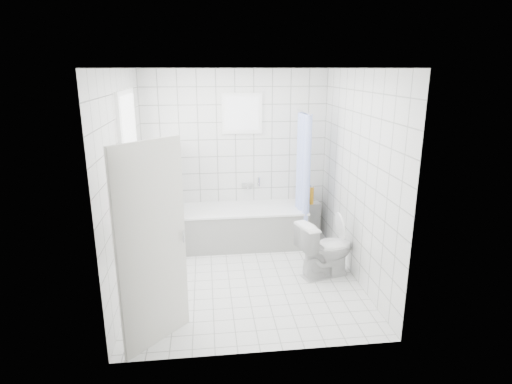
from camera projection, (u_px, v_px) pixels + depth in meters
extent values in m
plane|color=white|center=(246.00, 278.00, 5.50)|extent=(3.00, 3.00, 0.00)
plane|color=white|center=(244.00, 68.00, 4.77)|extent=(3.00, 3.00, 0.00)
cube|color=white|center=(236.00, 156.00, 6.57)|extent=(2.80, 0.02, 2.60)
cube|color=white|center=(261.00, 224.00, 3.71)|extent=(2.80, 0.02, 2.60)
cube|color=white|center=(125.00, 184.00, 4.98)|extent=(0.02, 3.00, 2.60)
cube|color=white|center=(357.00, 177.00, 5.30)|extent=(0.02, 3.00, 2.60)
cube|color=white|center=(131.00, 154.00, 5.18)|extent=(0.01, 0.90, 1.40)
cube|color=white|center=(242.00, 114.00, 6.35)|extent=(0.50, 0.01, 0.50)
cube|color=white|center=(140.00, 211.00, 5.40)|extent=(0.18, 1.02, 0.08)
cube|color=silver|center=(153.00, 247.00, 3.98)|extent=(0.57, 0.61, 2.00)
cube|color=white|center=(243.00, 227.00, 6.50)|extent=(1.86, 0.75, 0.55)
cube|color=white|center=(243.00, 209.00, 6.42)|extent=(1.88, 0.77, 0.03)
cube|color=white|center=(174.00, 201.00, 6.21)|extent=(0.15, 0.85, 1.50)
cube|color=white|center=(306.00, 219.00, 6.86)|extent=(0.40, 0.24, 0.55)
imported|color=white|center=(325.00, 249.00, 5.48)|extent=(0.82, 0.60, 0.74)
cylinder|color=silver|center=(304.00, 112.00, 6.10)|extent=(0.02, 0.80, 0.02)
cube|color=silver|center=(247.00, 185.00, 6.67)|extent=(0.18, 0.06, 0.06)
imported|color=#38D0FF|center=(137.00, 207.00, 5.15)|extent=(0.11, 0.11, 0.18)
imported|color=white|center=(140.00, 202.00, 5.34)|extent=(0.19, 0.19, 0.18)
imported|color=#C64DA2|center=(135.00, 204.00, 5.01)|extent=(0.15, 0.15, 0.33)
cylinder|color=orange|center=(312.00, 196.00, 6.66)|extent=(0.06, 0.06, 0.28)
cylinder|color=green|center=(304.00, 197.00, 6.67)|extent=(0.06, 0.06, 0.22)
cylinder|color=#EF1C4B|center=(303.00, 196.00, 6.76)|extent=(0.06, 0.06, 0.20)
cylinder|color=blue|center=(309.00, 194.00, 6.77)|extent=(0.06, 0.06, 0.27)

